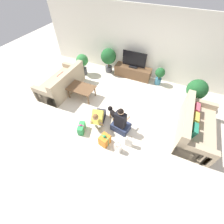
{
  "coord_description": "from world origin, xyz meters",
  "views": [
    {
      "loc": [
        1.28,
        -3.08,
        3.8
      ],
      "look_at": [
        0.02,
        -0.31,
        0.45
      ],
      "focal_mm": 24.0,
      "sensor_mm": 36.0,
      "label": 1
    }
  ],
  "objects_px": {
    "person_kneeling": "(99,117)",
    "gift_box_a": "(82,128)",
    "potted_plant_corner_left": "(82,62)",
    "gift_box_b": "(105,140)",
    "tv_console": "(133,72)",
    "gift_bag_b": "(129,142)",
    "coffee_table": "(81,89)",
    "potted_plant_corner_right": "(197,90)",
    "sofa_left": "(62,83)",
    "potted_plant_back_right": "(160,75)",
    "tv": "(134,61)",
    "sofa_right": "(194,127)",
    "dog": "(112,113)",
    "potted_plant_back_left": "(108,57)",
    "gift_bag_a": "(118,148)",
    "person_sitting": "(121,123)"
  },
  "relations": [
    {
      "from": "person_kneeling",
      "to": "gift_box_a",
      "type": "relative_size",
      "value": 1.97
    },
    {
      "from": "potted_plant_corner_left",
      "to": "gift_box_b",
      "type": "relative_size",
      "value": 2.27
    },
    {
      "from": "tv_console",
      "to": "gift_bag_b",
      "type": "relative_size",
      "value": 4.2
    },
    {
      "from": "coffee_table",
      "to": "gift_box_a",
      "type": "height_order",
      "value": "coffee_table"
    },
    {
      "from": "coffee_table",
      "to": "potted_plant_corner_right",
      "type": "height_order",
      "value": "potted_plant_corner_right"
    },
    {
      "from": "sofa_left",
      "to": "gift_box_a",
      "type": "xyz_separation_m",
      "value": [
        1.72,
        -1.4,
        -0.17
      ]
    },
    {
      "from": "potted_plant_back_right",
      "to": "tv_console",
      "type": "bearing_deg",
      "value": 177.42
    },
    {
      "from": "gift_bag_b",
      "to": "tv",
      "type": "bearing_deg",
      "value": 107.34
    },
    {
      "from": "sofa_left",
      "to": "coffee_table",
      "type": "relative_size",
      "value": 2.0
    },
    {
      "from": "sofa_right",
      "to": "tv_console",
      "type": "bearing_deg",
      "value": 51.06
    },
    {
      "from": "tv_console",
      "to": "dog",
      "type": "distance_m",
      "value": 2.51
    },
    {
      "from": "potted_plant_back_left",
      "to": "dog",
      "type": "bearing_deg",
      "value": -62.39
    },
    {
      "from": "tv_console",
      "to": "potted_plant_back_right",
      "type": "bearing_deg",
      "value": -2.58
    },
    {
      "from": "potted_plant_corner_left",
      "to": "person_kneeling",
      "type": "height_order",
      "value": "potted_plant_corner_left"
    },
    {
      "from": "potted_plant_back_right",
      "to": "gift_bag_a",
      "type": "distance_m",
      "value": 3.49
    },
    {
      "from": "sofa_left",
      "to": "dog",
      "type": "bearing_deg",
      "value": 76.9
    },
    {
      "from": "sofa_right",
      "to": "potted_plant_back_left",
      "type": "xyz_separation_m",
      "value": [
        -3.69,
        2.03,
        0.37
      ]
    },
    {
      "from": "person_sitting",
      "to": "gift_bag_a",
      "type": "bearing_deg",
      "value": 116.38
    },
    {
      "from": "potted_plant_corner_right",
      "to": "potted_plant_corner_left",
      "type": "bearing_deg",
      "value": 178.38
    },
    {
      "from": "tv_console",
      "to": "gift_box_b",
      "type": "bearing_deg",
      "value": -83.9
    },
    {
      "from": "potted_plant_back_right",
      "to": "gift_box_b",
      "type": "bearing_deg",
      "value": -102.24
    },
    {
      "from": "tv_console",
      "to": "dog",
      "type": "height_order",
      "value": "tv_console"
    },
    {
      "from": "coffee_table",
      "to": "gift_box_a",
      "type": "relative_size",
      "value": 2.4
    },
    {
      "from": "tv",
      "to": "potted_plant_corner_right",
      "type": "relative_size",
      "value": 0.96
    },
    {
      "from": "potted_plant_corner_left",
      "to": "gift_bag_b",
      "type": "relative_size",
      "value": 2.46
    },
    {
      "from": "potted_plant_back_left",
      "to": "potted_plant_back_right",
      "type": "bearing_deg",
      "value": 0.0
    },
    {
      "from": "coffee_table",
      "to": "tv_console",
      "type": "height_order",
      "value": "tv_console"
    },
    {
      "from": "coffee_table",
      "to": "gift_box_b",
      "type": "distance_m",
      "value": 2.21
    },
    {
      "from": "gift_bag_a",
      "to": "potted_plant_back_left",
      "type": "bearing_deg",
      "value": 118.78
    },
    {
      "from": "coffee_table",
      "to": "potted_plant_corner_left",
      "type": "distance_m",
      "value": 1.55
    },
    {
      "from": "sofa_left",
      "to": "gift_bag_a",
      "type": "height_order",
      "value": "sofa_left"
    },
    {
      "from": "gift_box_a",
      "to": "person_sitting",
      "type": "bearing_deg",
      "value": 26.76
    },
    {
      "from": "gift_box_b",
      "to": "dog",
      "type": "bearing_deg",
      "value": 101.6
    },
    {
      "from": "sofa_left",
      "to": "potted_plant_corner_left",
      "type": "distance_m",
      "value": 1.33
    },
    {
      "from": "sofa_left",
      "to": "potted_plant_back_left",
      "type": "xyz_separation_m",
      "value": [
        1.07,
        1.91,
        0.38
      ]
    },
    {
      "from": "tv_console",
      "to": "potted_plant_back_right",
      "type": "height_order",
      "value": "potted_plant_back_right"
    },
    {
      "from": "potted_plant_corner_right",
      "to": "gift_box_b",
      "type": "distance_m",
      "value": 3.41
    },
    {
      "from": "dog",
      "to": "gift_box_b",
      "type": "distance_m",
      "value": 0.98
    },
    {
      "from": "potted_plant_back_left",
      "to": "person_kneeling",
      "type": "distance_m",
      "value": 3.03
    },
    {
      "from": "gift_bag_b",
      "to": "potted_plant_corner_left",
      "type": "bearing_deg",
      "value": 139.79
    },
    {
      "from": "potted_plant_corner_left",
      "to": "gift_box_a",
      "type": "distance_m",
      "value": 3.15
    },
    {
      "from": "dog",
      "to": "gift_bag_b",
      "type": "distance_m",
      "value": 1.12
    },
    {
      "from": "potted_plant_back_left",
      "to": "tv_console",
      "type": "bearing_deg",
      "value": 2.58
    },
    {
      "from": "coffee_table",
      "to": "gift_bag_a",
      "type": "height_order",
      "value": "coffee_table"
    },
    {
      "from": "person_kneeling",
      "to": "person_sitting",
      "type": "bearing_deg",
      "value": -8.78
    },
    {
      "from": "potted_plant_corner_right",
      "to": "coffee_table",
      "type": "bearing_deg",
      "value": -161.9
    },
    {
      "from": "coffee_table",
      "to": "potted_plant_corner_right",
      "type": "distance_m",
      "value": 3.91
    },
    {
      "from": "sofa_right",
      "to": "tv_console",
      "type": "xyz_separation_m",
      "value": [
        -2.58,
        2.08,
        -0.07
      ]
    },
    {
      "from": "person_sitting",
      "to": "potted_plant_corner_right",
      "type": "bearing_deg",
      "value": -122.49
    },
    {
      "from": "tv_console",
      "to": "gift_box_b",
      "type": "height_order",
      "value": "tv_console"
    }
  ]
}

